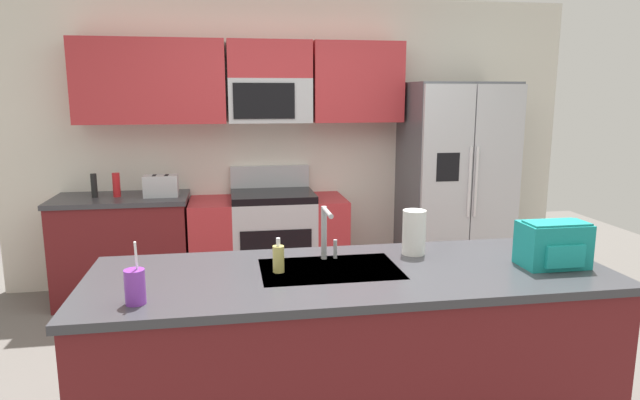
# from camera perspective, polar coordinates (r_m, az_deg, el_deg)

# --- Properties ---
(ground_plane) EXTENTS (9.00, 9.00, 0.00)m
(ground_plane) POSITION_cam_1_polar(r_m,az_deg,el_deg) (3.51, 1.88, -19.02)
(ground_plane) COLOR #66605B
(ground_plane) RESTS_ON ground
(kitchen_wall_unit) EXTENTS (5.20, 0.43, 2.60)m
(kitchen_wall_unit) POSITION_cam_1_polar(r_m,az_deg,el_deg) (5.09, -4.30, 7.76)
(kitchen_wall_unit) COLOR silver
(kitchen_wall_unit) RESTS_ON ground
(back_counter) EXTENTS (1.11, 0.63, 0.90)m
(back_counter) POSITION_cam_1_polar(r_m,az_deg,el_deg) (5.03, -19.58, -4.69)
(back_counter) COLOR maroon
(back_counter) RESTS_ON ground
(range_oven) EXTENTS (1.36, 0.61, 1.10)m
(range_oven) POSITION_cam_1_polar(r_m,az_deg,el_deg) (4.97, -5.28, -4.39)
(range_oven) COLOR #B7BABF
(range_oven) RESTS_ON ground
(refrigerator) EXTENTS (0.90, 0.76, 1.85)m
(refrigerator) POSITION_cam_1_polar(r_m,az_deg,el_deg) (5.20, 13.69, 1.46)
(refrigerator) COLOR #4C4F54
(refrigerator) RESTS_ON ground
(island_counter) EXTENTS (2.54, 0.90, 0.90)m
(island_counter) POSITION_cam_1_polar(r_m,az_deg,el_deg) (2.89, 3.20, -15.76)
(island_counter) COLOR maroon
(island_counter) RESTS_ON ground
(toaster) EXTENTS (0.28, 0.16, 0.18)m
(toaster) POSITION_cam_1_polar(r_m,az_deg,el_deg) (4.82, -16.09, 1.42)
(toaster) COLOR #B7BABF
(toaster) RESTS_ON back_counter
(pepper_mill) EXTENTS (0.05, 0.05, 0.20)m
(pepper_mill) POSITION_cam_1_polar(r_m,az_deg,el_deg) (4.96, -22.29, 1.39)
(pepper_mill) COLOR black
(pepper_mill) RESTS_ON back_counter
(bottle_red) EXTENTS (0.06, 0.06, 0.20)m
(bottle_red) POSITION_cam_1_polar(r_m,az_deg,el_deg) (4.92, -20.27, 1.47)
(bottle_red) COLOR red
(bottle_red) RESTS_ON back_counter
(sink_faucet) EXTENTS (0.09, 0.21, 0.28)m
(sink_faucet) POSITION_cam_1_polar(r_m,az_deg,el_deg) (2.83, 0.63, -2.99)
(sink_faucet) COLOR #B7BABF
(sink_faucet) RESTS_ON island_counter
(drink_cup_purple) EXTENTS (0.08, 0.08, 0.27)m
(drink_cup_purple) POSITION_cam_1_polar(r_m,az_deg,el_deg) (2.40, -18.55, -8.45)
(drink_cup_purple) COLOR purple
(drink_cup_purple) RESTS_ON island_counter
(soap_dispenser) EXTENTS (0.06, 0.06, 0.17)m
(soap_dispenser) POSITION_cam_1_polar(r_m,az_deg,el_deg) (2.68, -4.31, -6.03)
(soap_dispenser) COLOR #D8CC66
(soap_dispenser) RESTS_ON island_counter
(paper_towel_roll) EXTENTS (0.12, 0.12, 0.24)m
(paper_towel_roll) POSITION_cam_1_polar(r_m,az_deg,el_deg) (3.00, 9.67, -3.30)
(paper_towel_roll) COLOR white
(paper_towel_roll) RESTS_ON island_counter
(backpack) EXTENTS (0.32, 0.22, 0.23)m
(backpack) POSITION_cam_1_polar(r_m,az_deg,el_deg) (2.99, 22.96, -4.15)
(backpack) COLOR teal
(backpack) RESTS_ON island_counter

